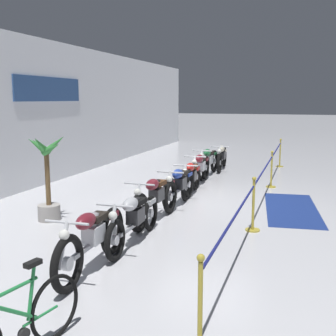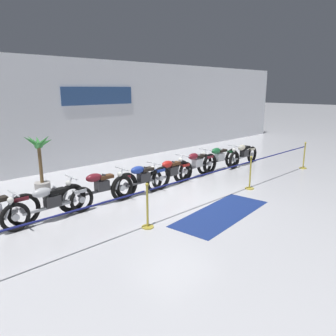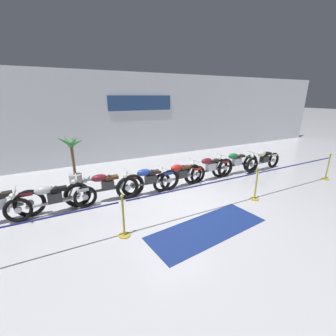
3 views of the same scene
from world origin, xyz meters
name	(u,v)px [view 1 (image 1 of 3)]	position (x,y,z in m)	size (l,w,h in m)	color
ground_plane	(208,201)	(0.00, 0.00, 0.00)	(120.00, 120.00, 0.00)	silver
back_wall	(28,113)	(0.00, 5.12, 2.10)	(28.00, 0.29, 4.20)	white
motorcycle_maroon_0	(92,239)	(-4.74, 0.64, 0.49)	(2.21, 0.62, 0.97)	black
motorcycle_silver_1	(134,218)	(-3.47, 0.51, 0.46)	(2.31, 0.62, 0.91)	black
motorcycle_maroon_2	(156,199)	(-2.01, 0.65, 0.47)	(2.42, 0.62, 0.96)	black
motorcycle_blue_3	(180,186)	(-0.64, 0.54, 0.47)	(2.21, 0.62, 0.94)	black
motorcycle_red_4	(191,177)	(0.58, 0.58, 0.45)	(2.21, 0.62, 0.91)	black
motorcycle_maroon_5	(200,169)	(1.92, 0.67, 0.47)	(2.34, 0.62, 0.96)	black
motorcycle_green_6	(208,162)	(3.31, 0.75, 0.48)	(2.38, 0.62, 0.96)	black
motorcycle_cream_7	(222,157)	(4.74, 0.58, 0.46)	(2.16, 0.62, 0.92)	black
bicycle	(17,327)	(-6.93, 0.25, 0.37)	(1.69, 0.50, 0.95)	black
potted_palm_left_of_row	(47,178)	(-2.69, 2.76, 0.89)	(0.92, 0.89, 1.83)	gray
stanchion_far_left	(257,187)	(-1.60, -1.36, 0.75)	(12.35, 0.28, 1.05)	gold
stanchion_mid_left	(253,213)	(-2.06, -1.36, 0.36)	(0.28, 0.28, 1.05)	gold
stanchion_mid_right	(271,175)	(2.16, -1.36, 0.36)	(0.28, 0.28, 1.05)	gold
stanchion_far_right	(280,157)	(6.02, -1.36, 0.36)	(0.28, 0.28, 1.05)	gold
floor_banner	(292,209)	(-0.16, -2.01, 0.00)	(3.07, 1.14, 0.01)	navy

